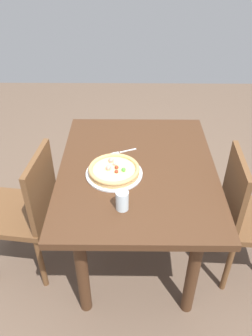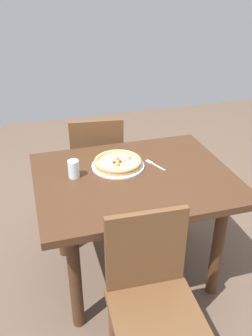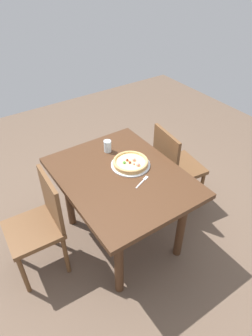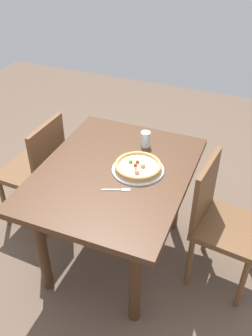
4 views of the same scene
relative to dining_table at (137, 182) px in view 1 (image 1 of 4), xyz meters
The scene contains 8 objects.
ground_plane 0.64m from the dining_table, ahead, with size 6.00×6.00×0.00m, color brown.
dining_table is the anchor object (origin of this frame).
chair_near 0.69m from the dining_table, 100.36° to the right, with size 0.42×0.42×0.90m.
chair_far 0.69m from the dining_table, 97.71° to the left, with size 0.45×0.45×0.90m.
plate 0.19m from the dining_table, 115.21° to the left, with size 0.32×0.32×0.01m, color silver.
pizza 0.20m from the dining_table, 115.01° to the left, with size 0.29×0.29×0.05m.
fork 0.22m from the dining_table, 31.59° to the left, with size 0.08×0.16×0.00m.
drinking_glass 0.39m from the dining_table, 166.31° to the left, with size 0.06×0.06×0.11m, color silver.
Camera 1 is at (-1.56, 0.05, 1.93)m, focal length 35.87 mm.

